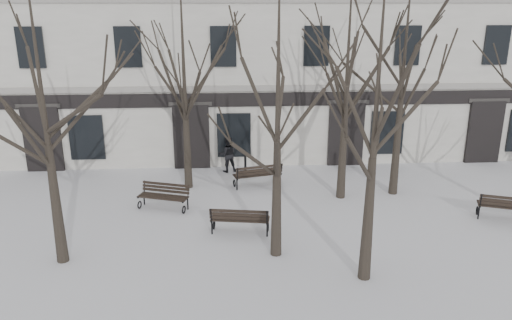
{
  "coord_description": "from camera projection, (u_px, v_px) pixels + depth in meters",
  "views": [
    {
      "loc": [
        -1.99,
        -13.75,
        7.17
      ],
      "look_at": [
        -0.92,
        3.0,
        1.87
      ],
      "focal_mm": 35.0,
      "sensor_mm": 36.0,
      "label": 1
    }
  ],
  "objects": [
    {
      "name": "bench_1",
      "position": [
        240.0,
        219.0,
        16.06
      ],
      "size": [
        1.97,
        0.97,
        0.95
      ],
      "rotation": [
        0.0,
        0.0,
        2.98
      ],
      "color": "black",
      "rests_on": "ground"
    },
    {
      "name": "building",
      "position": [
        262.0,
        36.0,
        26.04
      ],
      "size": [
        40.4,
        10.2,
        11.4
      ],
      "color": "silver",
      "rests_on": "ground"
    },
    {
      "name": "bollard_a",
      "position": [
        245.0,
        164.0,
        21.55
      ],
      "size": [
        0.12,
        0.12,
        0.97
      ],
      "color": "black",
      "rests_on": "ground"
    },
    {
      "name": "bench_2",
      "position": [
        509.0,
        206.0,
        17.01
      ],
      "size": [
        2.06,
        1.35,
        0.99
      ],
      "rotation": [
        0.0,
        0.0,
        2.78
      ],
      "color": "black",
      "rests_on": "ground"
    },
    {
      "name": "bench_3",
      "position": [
        164.0,
        195.0,
        18.07
      ],
      "size": [
        1.93,
        1.21,
        0.92
      ],
      "rotation": [
        0.0,
        0.0,
        -0.33
      ],
      "color": "black",
      "rests_on": "ground"
    },
    {
      "name": "tree_6",
      "position": [
        405.0,
        49.0,
        17.98
      ],
      "size": [
        6.25,
        6.25,
        8.92
      ],
      "color": "black",
      "rests_on": "ground"
    },
    {
      "name": "tree_1",
      "position": [
        278.0,
        83.0,
        13.36
      ],
      "size": [
        5.74,
        5.74,
        8.2
      ],
      "color": "black",
      "rests_on": "ground"
    },
    {
      "name": "ground",
      "position": [
        292.0,
        246.0,
        15.36
      ],
      "size": [
        100.0,
        100.0,
        0.0
      ],
      "primitive_type": "plane",
      "color": "silver",
      "rests_on": "ground"
    },
    {
      "name": "pedestrian_b",
      "position": [
        228.0,
        171.0,
        22.2
      ],
      "size": [
        0.87,
        0.73,
        1.61
      ],
      "primitive_type": "imported",
      "rotation": [
        0.0,
        0.0,
        3.31
      ],
      "color": "black",
      "rests_on": "ground"
    },
    {
      "name": "tree_4",
      "position": [
        183.0,
        53.0,
        18.7
      ],
      "size": [
        6.01,
        6.01,
        8.59
      ],
      "color": "black",
      "rests_on": "ground"
    },
    {
      "name": "bench_4",
      "position": [
        258.0,
        174.0,
        20.22
      ],
      "size": [
        2.05,
        1.16,
        0.98
      ],
      "rotation": [
        0.0,
        0.0,
        3.39
      ],
      "color": "black",
      "rests_on": "ground"
    },
    {
      "name": "tree_5",
      "position": [
        348.0,
        56.0,
        17.65
      ],
      "size": [
        6.01,
        6.01,
        8.59
      ],
      "color": "black",
      "rests_on": "ground"
    },
    {
      "name": "tree_2",
      "position": [
        377.0,
        92.0,
        12.08
      ],
      "size": [
        5.71,
        5.71,
        8.16
      ],
      "color": "black",
      "rests_on": "ground"
    },
    {
      "name": "bollard_b",
      "position": [
        342.0,
        160.0,
        22.12
      ],
      "size": [
        0.12,
        0.12,
        0.97
      ],
      "color": "black",
      "rests_on": "ground"
    },
    {
      "name": "tree_0",
      "position": [
        40.0,
        80.0,
        12.92
      ],
      "size": [
        5.88,
        5.88,
        8.4
      ],
      "color": "black",
      "rests_on": "ground"
    }
  ]
}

